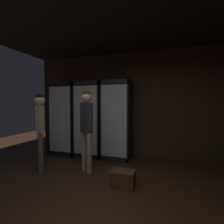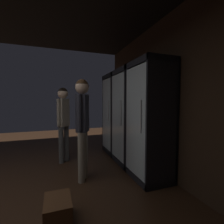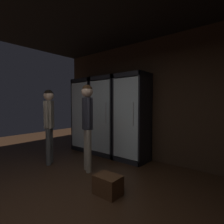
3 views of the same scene
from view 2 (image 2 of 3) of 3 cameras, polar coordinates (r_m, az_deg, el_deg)
The scene contains 7 objects.
wall_back at distance 2.58m, azimuth 26.11°, elevation 4.92°, with size 6.00×0.06×2.80m, color #382619.
cooler_far_left at distance 4.17m, azimuth 2.21°, elevation -0.94°, with size 0.73×0.59×2.01m.
cooler_left at distance 3.47m, azimuth 7.00°, elevation -1.98°, with size 0.73×0.59×2.01m.
cooler_center at distance 2.81m, azimuth 14.11°, elevation -3.40°, with size 0.73×0.59×2.01m.
shopper_near at distance 2.70m, azimuth -10.52°, elevation -2.24°, with size 0.30×0.25×1.70m.
shopper_far at distance 3.61m, azimuth -17.03°, elevation -1.42°, with size 0.26×0.27×1.63m.
wine_crate_floor at distance 2.12m, azimuth -18.80°, elevation -30.68°, with size 0.39×0.28×0.28m, color #4C2D19.
Camera 2 is at (1.80, 1.18, 1.33)m, focal length 25.52 mm.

